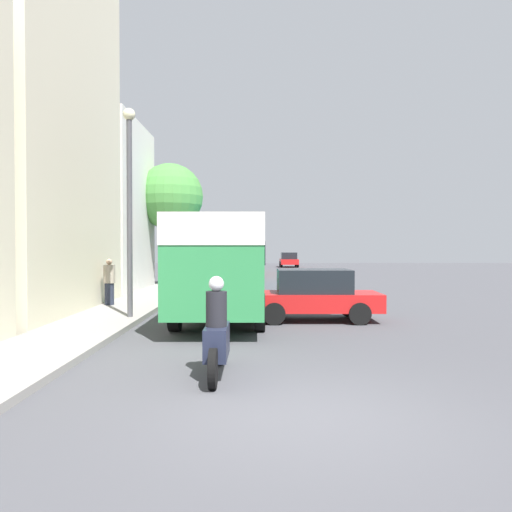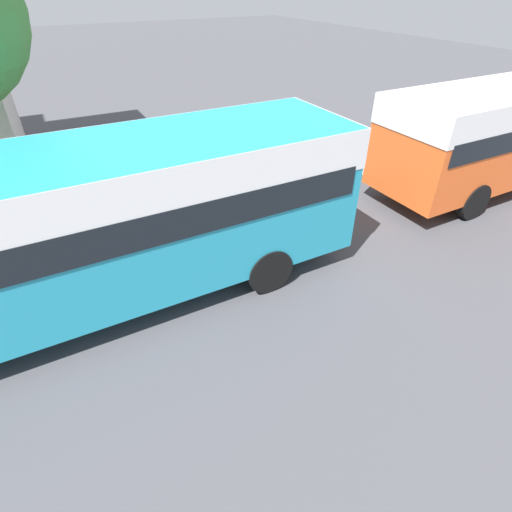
# 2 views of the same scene
# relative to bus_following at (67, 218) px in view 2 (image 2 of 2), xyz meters

# --- Properties ---
(bus_following) EXTENTS (2.64, 10.84, 3.12)m
(bus_following) POSITION_rel_bus_following_xyz_m (0.00, 0.00, 0.00)
(bus_following) COLOR teal
(bus_following) RESTS_ON ground_plane
(pedestrian_near_curb) EXTENTS (0.39, 0.39, 1.67)m
(pedestrian_near_curb) POSITION_rel_bus_following_xyz_m (-2.67, 7.66, -1.03)
(pedestrian_near_curb) COLOR #232838
(pedestrian_near_curb) RESTS_ON sidewalk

